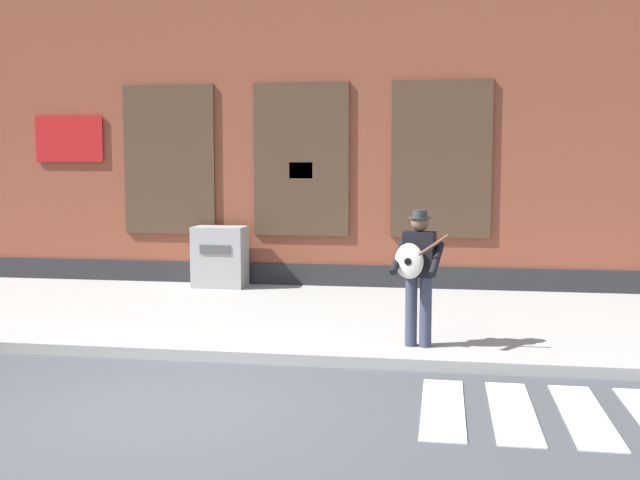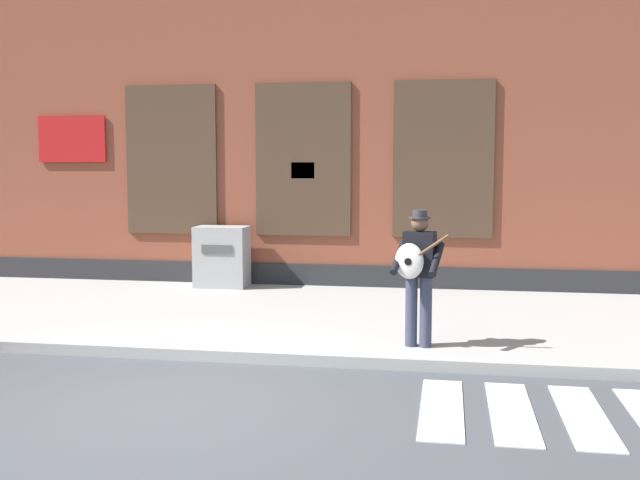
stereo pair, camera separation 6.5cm
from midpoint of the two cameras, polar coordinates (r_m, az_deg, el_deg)
The scene contains 5 objects.
ground_plane at distance 7.80m, azimuth -11.34°, elevation -12.30°, with size 160.00×160.00×0.00m, color #424449.
sidewalk at distance 11.74m, azimuth -3.95°, elevation -5.75°, with size 28.00×5.19×0.14m.
building_backdrop at distance 16.11m, azimuth -0.21°, elevation 12.11°, with size 28.00×4.06×8.41m.
busker at distance 9.32m, azimuth 7.24°, elevation -2.22°, with size 0.72×0.62×1.71m.
utility_box at distance 14.06m, azimuth -7.76°, elevation -1.27°, with size 0.96×0.63×1.13m.
Camera 1 is at (2.63, -6.93, 2.39)m, focal length 42.00 mm.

